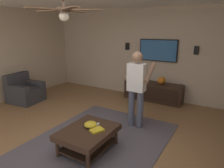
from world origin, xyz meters
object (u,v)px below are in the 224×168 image
(coffee_table, at_px, (88,135))
(bowl, at_px, (91,124))
(wall_speaker_right, at_px, (127,46))
(armchair, at_px, (25,92))
(tv, at_px, (158,50))
(book, at_px, (97,130))
(media_console, at_px, (153,92))
(person_standing, at_px, (137,85))
(remote_white, at_px, (97,125))
(ceiling_fan, at_px, (64,11))
(wall_speaker_left, at_px, (196,50))
(vase_round, at_px, (162,80))

(coffee_table, relative_size, bowl, 4.41)
(coffee_table, height_order, wall_speaker_right, wall_speaker_right)
(armchair, height_order, tv, tv)
(armchair, distance_m, book, 3.44)
(armchair, relative_size, media_console, 0.53)
(coffee_table, height_order, bowl, bowl)
(armchair, xyz_separation_m, media_console, (2.01, -3.19, -0.00))
(tv, relative_size, person_standing, 0.69)
(media_console, xyz_separation_m, remote_white, (-2.85, 0.02, 0.14))
(book, bearing_deg, remote_white, -122.42)
(media_console, distance_m, wall_speaker_right, 1.64)
(ceiling_fan, bearing_deg, book, -90.37)
(armchair, bearing_deg, person_standing, -3.10)
(tv, bearing_deg, bowl, -1.46)
(bowl, bearing_deg, tv, -1.46)
(bowl, relative_size, ceiling_fan, 0.19)
(coffee_table, relative_size, ceiling_fan, 0.84)
(bowl, distance_m, ceiling_fan, 1.95)
(coffee_table, distance_m, bowl, 0.18)
(wall_speaker_right, xyz_separation_m, ceiling_fan, (-3.27, -0.51, 0.81))
(remote_white, xyz_separation_m, wall_speaker_right, (3.10, 0.99, 1.13))
(coffee_table, distance_m, ceiling_fan, 2.10)
(remote_white, bearing_deg, armchair, -118.24)
(remote_white, bearing_deg, person_standing, 152.25)
(media_console, height_order, wall_speaker_right, wall_speaker_right)
(armchair, relative_size, book, 4.10)
(coffee_table, distance_m, person_standing, 1.46)
(armchair, relative_size, wall_speaker_left, 4.10)
(vase_round, relative_size, wall_speaker_right, 1.00)
(armchair, bearing_deg, wall_speaker_left, 21.15)
(wall_speaker_left, distance_m, ceiling_fan, 3.71)
(wall_speaker_right, bearing_deg, armchair, 136.14)
(remote_white, bearing_deg, bowl, -44.51)
(media_console, height_order, tv, tv)
(armchair, distance_m, vase_round, 3.98)
(armchair, height_order, ceiling_fan, ceiling_fan)
(armchair, bearing_deg, coffee_table, -25.48)
(book, bearing_deg, coffee_table, -56.09)
(media_console, xyz_separation_m, bowl, (-2.96, 0.08, 0.18))
(vase_round, height_order, ceiling_fan, ceiling_fan)
(coffee_table, xyz_separation_m, book, (0.03, -0.17, 0.12))
(media_console, relative_size, tv, 1.50)
(book, bearing_deg, armchair, -83.89)
(armchair, height_order, remote_white, armchair)
(media_console, relative_size, book, 7.73)
(media_console, distance_m, wall_speaker_left, 1.65)
(coffee_table, xyz_separation_m, ceiling_fan, (0.04, 0.42, 2.06))
(bowl, relative_size, remote_white, 1.51)
(armchair, height_order, vase_round, armchair)
(tv, bearing_deg, remote_white, -0.30)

